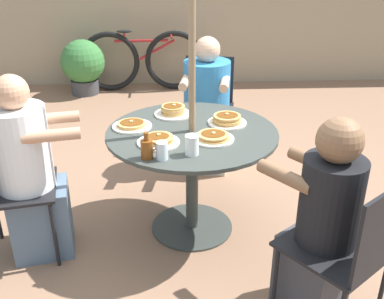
# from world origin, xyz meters

# --- Properties ---
(ground_plane) EXTENTS (12.00, 12.00, 0.00)m
(ground_plane) POSITION_xyz_m (0.00, 0.00, 0.00)
(ground_plane) COLOR #8C664C
(back_fence) EXTENTS (10.00, 0.06, 1.87)m
(back_fence) POSITION_xyz_m (0.00, 3.55, 0.94)
(back_fence) COLOR tan
(back_fence) RESTS_ON ground
(patio_table) EXTENTS (1.11, 1.11, 0.74)m
(patio_table) POSITION_xyz_m (0.00, 0.00, 0.59)
(patio_table) COLOR #383D38
(patio_table) RESTS_ON ground
(umbrella_pole) EXTENTS (0.04, 0.04, 2.14)m
(umbrella_pole) POSITION_xyz_m (0.00, 0.00, 1.07)
(umbrella_pole) COLOR #846B4C
(umbrella_pole) RESTS_ON ground
(patio_chair_north) EXTENTS (0.64, 0.64, 0.91)m
(patio_chair_north) POSITION_xyz_m (0.72, -0.95, 0.54)
(patio_chair_north) COLOR black
(patio_chair_north) RESTS_ON ground
(diner_north) EXTENTS (0.52, 0.55, 1.15)m
(diner_north) POSITION_xyz_m (0.61, -0.81, 0.54)
(diner_north) COLOR #3D3D42
(diner_north) RESTS_ON ground
(patio_chair_east) EXTENTS (0.53, 0.53, 0.91)m
(patio_chair_east) POSITION_xyz_m (0.20, 1.18, 0.54)
(patio_chair_east) COLOR black
(patio_chair_east) RESTS_ON ground
(diner_east) EXTENTS (0.46, 0.57, 1.14)m
(diner_east) POSITION_xyz_m (0.17, 1.00, 0.51)
(diner_east) COLOR beige
(diner_east) RESTS_ON ground
(patio_chair_south) EXTENTS (0.54, 0.54, 0.91)m
(patio_chair_south) POSITION_xyz_m (-1.17, -0.23, 0.54)
(patio_chair_south) COLOR black
(patio_chair_south) RESTS_ON ground
(diner_south) EXTENTS (0.55, 0.42, 1.19)m
(diner_south) POSITION_xyz_m (-1.00, -0.20, 0.55)
(diner_south) COLOR slate
(diner_south) RESTS_ON ground
(pancake_plate_a) EXTENTS (0.26, 0.26, 0.07)m
(pancake_plate_a) POSITION_xyz_m (0.24, 0.11, 0.77)
(pancake_plate_a) COLOR silver
(pancake_plate_a) RESTS_ON patio_table
(pancake_plate_b) EXTENTS (0.26, 0.26, 0.05)m
(pancake_plate_b) POSITION_xyz_m (0.12, -0.14, 0.76)
(pancake_plate_b) COLOR silver
(pancake_plate_b) RESTS_ON patio_table
(pancake_plate_c) EXTENTS (0.26, 0.26, 0.06)m
(pancake_plate_c) POSITION_xyz_m (-0.21, -0.18, 0.76)
(pancake_plate_c) COLOR silver
(pancake_plate_c) RESTS_ON patio_table
(pancake_plate_d) EXTENTS (0.26, 0.26, 0.05)m
(pancake_plate_d) POSITION_xyz_m (-0.39, 0.08, 0.76)
(pancake_plate_d) COLOR silver
(pancake_plate_d) RESTS_ON patio_table
(pancake_plate_e) EXTENTS (0.26, 0.26, 0.08)m
(pancake_plate_e) POSITION_xyz_m (-0.12, 0.29, 0.77)
(pancake_plate_e) COLOR silver
(pancake_plate_e) RESTS_ON patio_table
(syrup_bottle) EXTENTS (0.09, 0.07, 0.16)m
(syrup_bottle) POSITION_xyz_m (-0.27, -0.38, 0.81)
(syrup_bottle) COLOR brown
(syrup_bottle) RESTS_ON patio_table
(coffee_cup) EXTENTS (0.08, 0.08, 0.12)m
(coffee_cup) POSITION_xyz_m (-0.02, -0.34, 0.80)
(coffee_cup) COLOR white
(coffee_cup) RESTS_ON patio_table
(drinking_glass_a) EXTENTS (0.07, 0.07, 0.10)m
(drinking_glass_a) POSITION_xyz_m (-0.19, -0.40, 0.80)
(drinking_glass_a) COLOR silver
(drinking_glass_a) RESTS_ON patio_table
(bicycle) EXTENTS (1.64, 0.44, 0.80)m
(bicycle) POSITION_xyz_m (-0.50, 3.23, 0.40)
(bicycle) COLOR black
(bicycle) RESTS_ON ground
(potted_shrub) EXTENTS (0.56, 0.56, 0.70)m
(potted_shrub) POSITION_xyz_m (-1.26, 3.11, 0.38)
(potted_shrub) COLOR #3D3D3F
(potted_shrub) RESTS_ON ground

